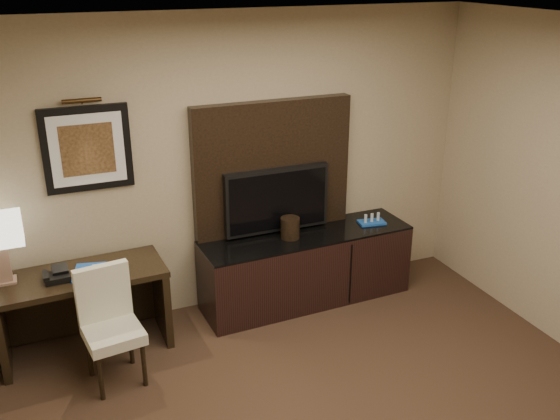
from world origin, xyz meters
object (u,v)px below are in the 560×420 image
table_lamp (2,251)px  minibar_tray (372,219)px  desk (85,312)px  credenza (306,267)px  desk_chair (113,333)px  desk_phone (57,275)px  tv (277,200)px  ice_bucket (290,228)px

table_lamp → minibar_tray: size_ratio=2.13×
desk → credenza: size_ratio=0.67×
desk_chair → minibar_tray: size_ratio=3.42×
desk_phone → desk: bearing=14.5°
tv → minibar_tray: (0.94, -0.15, -0.28)m
credenza → tv: bearing=148.2°
minibar_tray → desk_phone: bearing=-178.2°
desk → tv: size_ratio=1.34×
desk → credenza: bearing=-1.0°
credenza → desk_chair: desk_chair is taller
table_lamp → desk: bearing=-7.2°
tv → minibar_tray: size_ratio=3.94×
desk → desk_phone: bearing=-166.0°
table_lamp → desk_phone: size_ratio=2.80×
desk_chair → desk: bearing=99.0°
tv → desk_chair: tv is taller
desk_chair → ice_bucket: ice_bucket is taller
tv → desk_phone: tv is taller
desk → tv: tv is taller
desk → desk_chair: desk_chair is taller
credenza → minibar_tray: minibar_tray is taller
table_lamp → minibar_tray: 3.29m
desk → ice_bucket: (1.87, 0.04, 0.43)m
desk → desk_phone: 0.45m
ice_bucket → minibar_tray: 0.87m
minibar_tray → credenza: bearing=179.2°
tv → table_lamp: tv is taller
desk → desk_chair: (0.16, -0.53, 0.07)m
desk → table_lamp: 0.83m
desk → credenza: (2.04, 0.05, -0.01)m
table_lamp → ice_bucket: 2.42m
credenza → desk_chair: 1.98m
credenza → minibar_tray: 0.79m
desk_chair → minibar_tray: bearing=5.2°
desk_chair → table_lamp: table_lamp is taller
desk → ice_bucket: ice_bucket is taller
desk → minibar_tray: bearing=-1.5°
credenza → ice_bucket: size_ratio=10.23×
credenza → desk_phone: bearing=-179.3°
desk_chair → desk_phone: 0.67m
table_lamp → minibar_tray: bearing=-0.5°
credenza → tv: tv is taller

